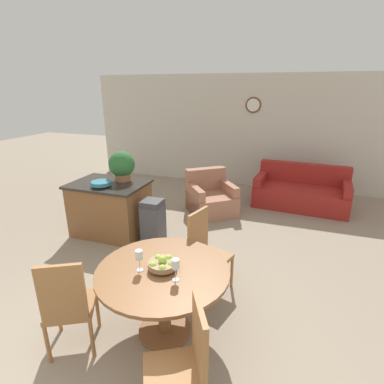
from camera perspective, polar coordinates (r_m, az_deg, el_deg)
wall_back at (r=7.62m, az=9.85°, el=11.26°), size 8.00×0.09×2.70m
dining_table at (r=3.04m, az=-5.47°, el=-17.08°), size 1.28×1.28×0.75m
dining_chair_near_left at (r=3.09m, az=-22.59°, el=-18.98°), size 0.57×0.57×1.00m
dining_chair_near_right at (r=2.43m, az=-1.44°, el=-29.79°), size 0.57×0.57×1.00m
dining_chair_far_side at (r=3.68m, az=2.55°, el=-10.65°), size 0.52×0.52×1.00m
fruit_bowl at (r=2.91m, az=-5.60°, el=-13.43°), size 0.28×0.28×0.14m
wine_glass_left at (r=2.87m, az=-10.05°, el=-11.86°), size 0.07×0.07×0.21m
wine_glass_right at (r=2.71m, az=-3.16°, el=-13.68°), size 0.07×0.07×0.21m
kitchen_island at (r=5.26m, az=-15.25°, el=-2.95°), size 1.22×0.88×0.90m
teal_bowl at (r=4.94m, az=-16.91°, el=1.59°), size 0.32×0.32×0.08m
potted_plant at (r=5.12m, az=-13.21°, el=4.99°), size 0.43×0.43×0.50m
trash_bin at (r=4.79m, az=-7.42°, el=-5.73°), size 0.31×0.32×0.73m
couch at (r=6.73m, az=20.01°, el=-0.04°), size 1.92×1.13×0.83m
armchair at (r=5.97m, az=3.56°, el=-1.27°), size 1.18×1.19×0.84m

